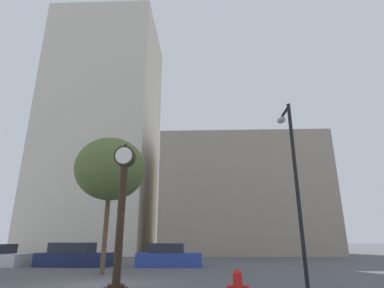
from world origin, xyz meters
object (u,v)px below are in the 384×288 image
(car_navy, at_px, (74,256))
(bare_tree, at_px, (111,169))
(street_clock, at_px, (121,209))
(street_lamp_right, at_px, (292,163))
(fire_hydrant_far, at_px, (238,284))
(car_blue, at_px, (169,257))

(car_navy, distance_m, bare_tree, 7.07)
(street_clock, height_order, street_lamp_right, street_lamp_right)
(car_navy, bearing_deg, bare_tree, -49.97)
(car_navy, distance_m, fire_hydrant_far, 13.87)
(fire_hydrant_far, relative_size, street_lamp_right, 0.12)
(bare_tree, bearing_deg, fire_hydrant_far, -46.10)
(car_navy, xyz_separation_m, bare_tree, (3.21, -4.28, 4.62))
(car_navy, relative_size, bare_tree, 0.67)
(street_clock, height_order, car_blue, street_clock)
(fire_hydrant_far, xyz_separation_m, street_lamp_right, (2.53, 2.17, 4.09))
(car_blue, height_order, street_lamp_right, street_lamp_right)
(car_blue, xyz_separation_m, bare_tree, (-2.76, -4.36, 4.64))
(bare_tree, bearing_deg, car_navy, 126.91)
(fire_hydrant_far, bearing_deg, street_clock, 160.00)
(street_lamp_right, bearing_deg, bare_tree, 154.76)
(car_navy, bearing_deg, car_blue, 3.89)
(street_clock, relative_size, car_blue, 1.27)
(street_lamp_right, bearing_deg, car_blue, 124.30)
(car_navy, height_order, car_blue, car_navy)
(car_blue, distance_m, street_lamp_right, 10.84)
(car_navy, distance_m, street_lamp_right, 14.82)
(street_clock, bearing_deg, car_navy, 120.16)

